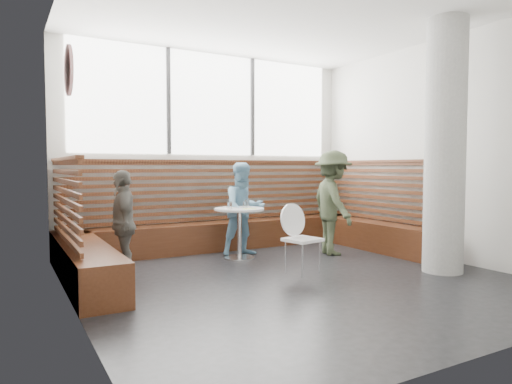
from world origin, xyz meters
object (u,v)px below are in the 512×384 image
cafe_chair (299,232)px  child_back (244,209)px  adult_man (333,203)px  child_left (123,224)px  cafe_table (239,222)px  concrete_column (445,147)px

cafe_chair → child_back: size_ratio=0.62×
adult_man → cafe_chair: bearing=137.8°
child_back → child_left: child_back is taller
child_back → cafe_table: bearing=-130.9°
child_left → adult_man: bearing=97.2°
child_left → concrete_column: bearing=73.6°
cafe_table → child_back: size_ratio=0.53×
cafe_table → child_left: bearing=-170.4°
cafe_chair → child_back: bearing=82.1°
child_back → child_left: 1.99m
cafe_chair → child_back: (-0.09, 1.35, 0.19)m
child_back → child_left: size_ratio=1.08×
concrete_column → adult_man: concrete_column is taller
cafe_chair → child_left: (-2.01, 0.86, 0.14)m
concrete_column → cafe_table: (-1.89, 2.03, -1.07)m
concrete_column → cafe_chair: (-1.62, 0.87, -1.09)m
cafe_table → concrete_column: bearing=-47.0°
concrete_column → cafe_table: concrete_column is taller
cafe_chair → cafe_table: bearing=91.5°
concrete_column → cafe_table: size_ratio=4.29×
cafe_table → adult_man: 1.49m
cafe_table → adult_man: size_ratio=0.47×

